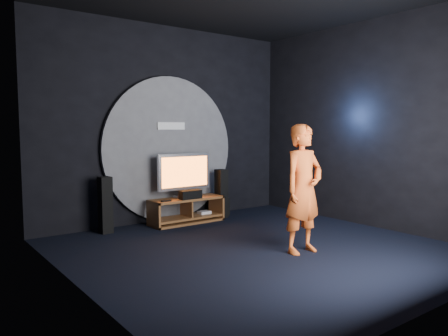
# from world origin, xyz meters

# --- Properties ---
(floor) EXTENTS (5.00, 5.00, 0.00)m
(floor) POSITION_xyz_m (0.00, 0.00, 0.00)
(floor) COLOR black
(floor) RESTS_ON ground
(back_wall) EXTENTS (5.00, 0.04, 3.50)m
(back_wall) POSITION_xyz_m (0.00, 2.50, 1.75)
(back_wall) COLOR black
(back_wall) RESTS_ON ground
(front_wall) EXTENTS (5.00, 0.04, 3.50)m
(front_wall) POSITION_xyz_m (0.00, -2.50, 1.75)
(front_wall) COLOR black
(front_wall) RESTS_ON ground
(left_wall) EXTENTS (0.04, 5.00, 3.50)m
(left_wall) POSITION_xyz_m (-2.50, 0.00, 1.75)
(left_wall) COLOR black
(left_wall) RESTS_ON ground
(right_wall) EXTENTS (0.04, 5.00, 3.50)m
(right_wall) POSITION_xyz_m (2.50, 0.00, 1.75)
(right_wall) COLOR black
(right_wall) RESTS_ON ground
(wall_disc_panel) EXTENTS (2.60, 0.11, 2.60)m
(wall_disc_panel) POSITION_xyz_m (0.00, 2.44, 1.30)
(wall_disc_panel) COLOR #515156
(wall_disc_panel) RESTS_ON ground
(media_console) EXTENTS (1.35, 0.45, 0.45)m
(media_console) POSITION_xyz_m (0.11, 2.05, 0.20)
(media_console) COLOR brown
(media_console) RESTS_ON ground
(tv) EXTENTS (1.04, 0.22, 0.79)m
(tv) POSITION_xyz_m (0.10, 2.12, 0.88)
(tv) COLOR #ABABB2
(tv) RESTS_ON media_console
(center_speaker) EXTENTS (0.40, 0.15, 0.15)m
(center_speaker) POSITION_xyz_m (0.10, 1.92, 0.53)
(center_speaker) COLOR black
(center_speaker) RESTS_ON media_console
(remote) EXTENTS (0.18, 0.05, 0.02)m
(remote) POSITION_xyz_m (-0.38, 1.93, 0.46)
(remote) COLOR black
(remote) RESTS_ON media_console
(tower_speaker_left) EXTENTS (0.18, 0.20, 0.91)m
(tower_speaker_left) POSITION_xyz_m (-1.34, 2.19, 0.45)
(tower_speaker_left) COLOR black
(tower_speaker_left) RESTS_ON ground
(tower_speaker_right) EXTENTS (0.18, 0.20, 0.91)m
(tower_speaker_right) POSITION_xyz_m (0.88, 2.06, 0.45)
(tower_speaker_right) COLOR black
(tower_speaker_right) RESTS_ON ground
(subwoofer) EXTENTS (0.32, 0.32, 0.35)m
(subwoofer) POSITION_xyz_m (0.95, 2.25, 0.17)
(subwoofer) COLOR black
(subwoofer) RESTS_ON ground
(player) EXTENTS (0.63, 0.42, 1.74)m
(player) POSITION_xyz_m (0.39, -0.46, 0.87)
(player) COLOR #CA4F1B
(player) RESTS_ON ground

